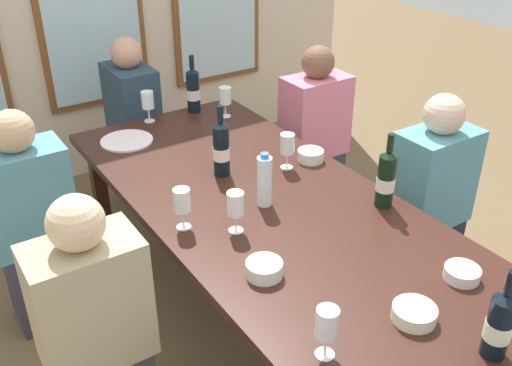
% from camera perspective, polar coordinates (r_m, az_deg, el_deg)
% --- Properties ---
extents(ground_plane, '(12.00, 12.00, 0.00)m').
position_cam_1_polar(ground_plane, '(2.83, 2.95, -16.26)').
color(ground_plane, brown).
extents(dining_table, '(1.00, 2.62, 0.74)m').
position_cam_1_polar(dining_table, '(2.40, 3.36, -4.86)').
color(dining_table, '#361B14').
rests_on(dining_table, ground).
extents(white_plate_0, '(0.27, 0.27, 0.01)m').
position_cam_1_polar(white_plate_0, '(3.08, -12.62, 4.09)').
color(white_plate_0, white).
rests_on(white_plate_0, dining_table).
extents(wine_bottle_0, '(0.08, 0.08, 0.33)m').
position_cam_1_polar(wine_bottle_0, '(2.45, 12.70, 0.43)').
color(wine_bottle_0, black).
rests_on(wine_bottle_0, dining_table).
extents(wine_bottle_1, '(0.08, 0.08, 0.34)m').
position_cam_1_polar(wine_bottle_1, '(2.64, -3.44, 3.43)').
color(wine_bottle_1, black).
rests_on(wine_bottle_1, dining_table).
extents(wine_bottle_2, '(0.08, 0.08, 0.33)m').
position_cam_1_polar(wine_bottle_2, '(3.36, -6.21, 9.08)').
color(wine_bottle_2, black).
rests_on(wine_bottle_2, dining_table).
extents(wine_bottle_3, '(0.08, 0.08, 0.30)m').
position_cam_1_polar(wine_bottle_3, '(1.85, 22.86, -12.69)').
color(wine_bottle_3, black).
rests_on(wine_bottle_3, dining_table).
extents(tasting_bowl_0, '(0.13, 0.13, 0.04)m').
position_cam_1_polar(tasting_bowl_0, '(2.16, 19.64, -8.38)').
color(tasting_bowl_0, white).
rests_on(tasting_bowl_0, dining_table).
extents(tasting_bowl_1, '(0.14, 0.14, 0.05)m').
position_cam_1_polar(tasting_bowl_1, '(1.94, 15.32, -12.30)').
color(tasting_bowl_1, white).
rests_on(tasting_bowl_1, dining_table).
extents(tasting_bowl_2, '(0.13, 0.13, 0.05)m').
position_cam_1_polar(tasting_bowl_2, '(2.05, 0.81, -8.45)').
color(tasting_bowl_2, white).
rests_on(tasting_bowl_2, dining_table).
extents(tasting_bowl_3, '(0.13, 0.13, 0.05)m').
position_cam_1_polar(tasting_bowl_3, '(2.81, 5.40, 2.72)').
color(tasting_bowl_3, white).
rests_on(tasting_bowl_3, dining_table).
extents(water_bottle, '(0.06, 0.06, 0.24)m').
position_cam_1_polar(water_bottle, '(2.40, 0.84, 0.22)').
color(water_bottle, white).
rests_on(water_bottle, dining_table).
extents(wine_glass_0, '(0.07, 0.07, 0.17)m').
position_cam_1_polar(wine_glass_0, '(1.72, 7.00, -13.73)').
color(wine_glass_0, white).
rests_on(wine_glass_0, dining_table).
extents(wine_glass_1, '(0.07, 0.07, 0.17)m').
position_cam_1_polar(wine_glass_1, '(3.27, -3.06, 8.46)').
color(wine_glass_1, white).
rests_on(wine_glass_1, dining_table).
extents(wine_glass_2, '(0.07, 0.07, 0.17)m').
position_cam_1_polar(wine_glass_2, '(2.26, -7.30, -1.89)').
color(wine_glass_2, white).
rests_on(wine_glass_2, dining_table).
extents(wine_glass_3, '(0.07, 0.07, 0.17)m').
position_cam_1_polar(wine_glass_3, '(2.23, -2.04, -2.22)').
color(wine_glass_3, white).
rests_on(wine_glass_3, dining_table).
extents(wine_glass_4, '(0.07, 0.07, 0.17)m').
position_cam_1_polar(wine_glass_4, '(2.70, 3.10, 3.80)').
color(wine_glass_4, white).
rests_on(wine_glass_4, dining_table).
extents(wine_glass_5, '(0.07, 0.07, 0.17)m').
position_cam_1_polar(wine_glass_5, '(3.26, -10.63, 7.91)').
color(wine_glass_5, white).
rests_on(wine_glass_5, dining_table).
extents(seated_person_0, '(0.38, 0.24, 1.11)m').
position_cam_1_polar(seated_person_0, '(2.22, -15.43, -14.44)').
color(seated_person_0, '#333837').
rests_on(seated_person_0, ground).
extents(seated_person_1, '(0.38, 0.24, 1.11)m').
position_cam_1_polar(seated_person_1, '(2.97, 16.63, -2.22)').
color(seated_person_1, '#242130').
rests_on(seated_person_1, ground).
extents(seated_person_2, '(0.38, 0.24, 1.11)m').
position_cam_1_polar(seated_person_2, '(2.88, -21.06, -4.13)').
color(seated_person_2, '#363443').
rests_on(seated_person_2, ground).
extents(seated_person_3, '(0.38, 0.24, 1.11)m').
position_cam_1_polar(seated_person_3, '(3.54, 5.72, 4.18)').
color(seated_person_3, '#323344').
rests_on(seated_person_3, ground).
extents(seated_person_6, '(0.24, 0.38, 1.11)m').
position_cam_1_polar(seated_person_6, '(3.76, -11.87, 5.28)').
color(seated_person_6, '#322E33').
rests_on(seated_person_6, ground).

